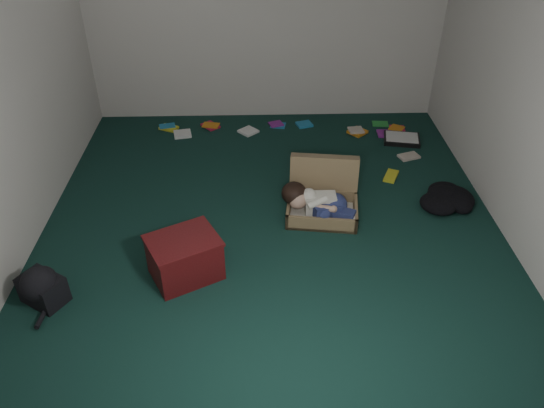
{
  "coord_description": "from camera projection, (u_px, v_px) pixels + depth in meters",
  "views": [
    {
      "loc": [
        -0.11,
        -3.7,
        2.86
      ],
      "look_at": [
        0.0,
        -0.15,
        0.35
      ],
      "focal_mm": 35.0,
      "sensor_mm": 36.0,
      "label": 1
    }
  ],
  "objects": [
    {
      "name": "paper_tray",
      "position": [
        402.0,
        139.0,
        5.94
      ],
      "size": [
        0.44,
        0.36,
        0.05
      ],
      "rotation": [
        0.0,
        0.0,
        -0.19
      ],
      "color": "black",
      "rests_on": "floor"
    },
    {
      "name": "book_scatter",
      "position": [
        308.0,
        135.0,
        6.07
      ],
      "size": [
        2.87,
        1.4,
        0.02
      ],
      "color": "yellow",
      "rests_on": "floor"
    },
    {
      "name": "maroon_bin",
      "position": [
        185.0,
        257.0,
        4.06
      ],
      "size": [
        0.65,
        0.6,
        0.36
      ],
      "rotation": [
        0.0,
        0.0,
        0.48
      ],
      "color": "#4A0F11",
      "rests_on": "floor"
    },
    {
      "name": "clothing_pile",
      "position": [
        446.0,
        195.0,
        4.94
      ],
      "size": [
        0.59,
        0.54,
        0.15
      ],
      "primitive_type": null,
      "rotation": [
        0.0,
        0.0,
        0.43
      ],
      "color": "black",
      "rests_on": "floor"
    },
    {
      "name": "backpack",
      "position": [
        43.0,
        289.0,
        3.87
      ],
      "size": [
        0.5,
        0.48,
        0.24
      ],
      "primitive_type": null,
      "rotation": [
        0.0,
        0.0,
        -0.56
      ],
      "color": "black",
      "rests_on": "floor"
    },
    {
      "name": "person",
      "position": [
        318.0,
        203.0,
        4.66
      ],
      "size": [
        0.66,
        0.39,
        0.28
      ],
      "rotation": [
        0.0,
        0.0,
        -0.14
      ],
      "color": "white",
      "rests_on": "suitcase"
    },
    {
      "name": "floor",
      "position": [
        271.0,
        227.0,
        4.67
      ],
      "size": [
        4.5,
        4.5,
        0.0
      ],
      "primitive_type": "plane",
      "color": "#102D27",
      "rests_on": "ground"
    },
    {
      "name": "wall_front",
      "position": [
        288.0,
        314.0,
        2.08
      ],
      "size": [
        4.5,
        0.0,
        4.5
      ],
      "primitive_type": "plane",
      "rotation": [
        -1.57,
        0.0,
        0.0
      ],
      "color": "silver",
      "rests_on": "ground"
    },
    {
      "name": "suitcase",
      "position": [
        323.0,
        197.0,
        4.81
      ],
      "size": [
        0.7,
        0.69,
        0.46
      ],
      "rotation": [
        0.0,
        0.0,
        -0.14
      ],
      "color": "olive",
      "rests_on": "floor"
    },
    {
      "name": "wall_back",
      "position": [
        265.0,
        6.0,
        5.76
      ],
      "size": [
        4.5,
        0.0,
        4.5
      ],
      "primitive_type": "plane",
      "rotation": [
        1.57,
        0.0,
        0.0
      ],
      "color": "silver",
      "rests_on": "ground"
    },
    {
      "name": "wall_right",
      "position": [
        538.0,
        84.0,
        3.97
      ],
      "size": [
        0.0,
        4.5,
        4.5
      ],
      "primitive_type": "plane",
      "rotation": [
        1.57,
        0.0,
        -1.57
      ],
      "color": "silver",
      "rests_on": "ground"
    }
  ]
}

